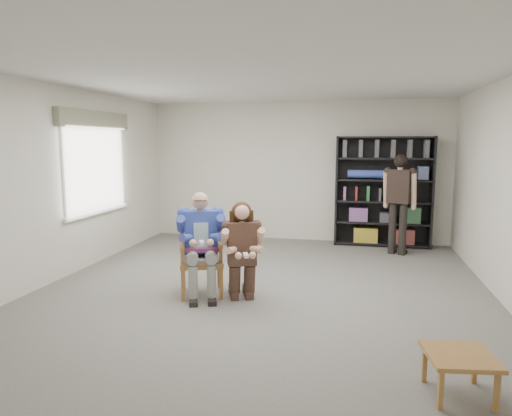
% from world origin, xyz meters
% --- Properties ---
extents(room_shell, '(6.00, 7.00, 2.80)m').
position_xyz_m(room_shell, '(0.00, 0.00, 1.40)').
color(room_shell, silver).
rests_on(room_shell, ground).
extents(floor, '(6.00, 7.00, 0.01)m').
position_xyz_m(floor, '(0.00, 0.00, 0.00)').
color(floor, '#5F5C58').
rests_on(floor, ground).
extents(window_left, '(0.16, 2.00, 1.75)m').
position_xyz_m(window_left, '(-2.95, 1.00, 1.63)').
color(window_left, white).
rests_on(window_left, room_shell).
extents(armchair, '(0.77, 0.76, 1.05)m').
position_xyz_m(armchair, '(-0.75, -0.22, 0.52)').
color(armchair, brown).
rests_on(armchair, floor).
extents(seated_man, '(0.84, 0.97, 1.36)m').
position_xyz_m(seated_man, '(-0.75, -0.22, 0.68)').
color(seated_man, '#2D4894').
rests_on(seated_man, floor).
extents(kneeling_woman, '(0.78, 0.97, 1.24)m').
position_xyz_m(kneeling_woman, '(-0.17, -0.34, 0.62)').
color(kneeling_woman, '#3A211A').
rests_on(kneeling_woman, floor).
extents(bookshelf, '(1.80, 0.38, 2.10)m').
position_xyz_m(bookshelf, '(1.70, 3.28, 1.05)').
color(bookshelf, black).
rests_on(bookshelf, floor).
extents(standing_man, '(0.62, 0.48, 1.77)m').
position_xyz_m(standing_man, '(1.93, 2.61, 0.89)').
color(standing_man, black).
rests_on(standing_man, floor).
extents(side_table, '(0.57, 0.57, 0.35)m').
position_xyz_m(side_table, '(2.03, -2.09, 0.17)').
color(side_table, brown).
rests_on(side_table, floor).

